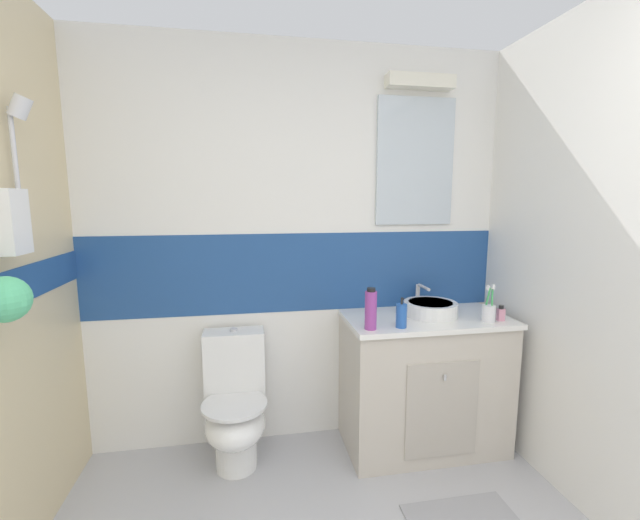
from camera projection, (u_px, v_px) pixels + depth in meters
name	position (u px, v px, depth m)	size (l,w,h in m)	color
wall_back_tiled	(300.00, 247.00, 2.60)	(3.20, 0.20, 2.50)	white
vanity_cabinet	(423.00, 381.00, 2.56)	(0.99, 0.54, 0.85)	beige
sink_basin	(430.00, 308.00, 2.51)	(0.33, 0.37, 0.17)	white
toilet	(235.00, 405.00, 2.38)	(0.37, 0.50, 0.79)	white
toothbrush_cup	(489.00, 312.00, 2.38)	(0.07, 0.07, 0.22)	white
soap_dispenser	(401.00, 316.00, 2.27)	(0.06, 0.06, 0.17)	#2659B2
shampoo_bottle_tall	(371.00, 309.00, 2.23)	(0.07, 0.07, 0.23)	#993F99
perfume_flask_small	(501.00, 313.00, 2.40)	(0.04, 0.03, 0.09)	pink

